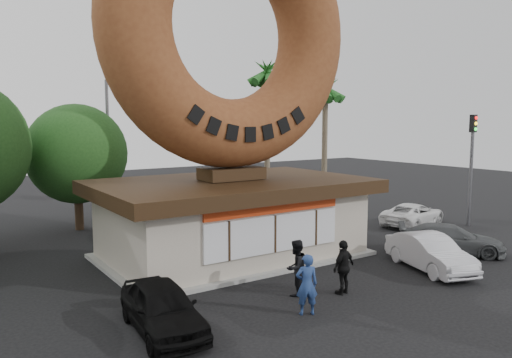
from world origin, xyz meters
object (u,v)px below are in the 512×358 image
object	(u,v)px
person_right	(344,267)
car_black	(162,308)
person_center	(296,268)
street_lamp	(111,143)
traffic_signal	(472,156)
car_silver	(430,253)
car_white	(413,214)
donut_shop	(232,215)
car_grey	(451,239)
person_left	(307,284)
giant_donut	(231,31)

from	to	relation	value
person_right	car_black	bearing A→B (deg)	-17.55
person_center	person_right	distance (m)	1.60
street_lamp	person_center	distance (m)	15.74
traffic_signal	street_lamp	bearing A→B (deg)	142.86
car_silver	car_white	size ratio (longest dim) A/B	0.94
donut_shop	car_silver	distance (m)	8.05
donut_shop	car_grey	bearing A→B (deg)	-31.82
street_lamp	car_white	distance (m)	17.30
person_left	car_grey	size ratio (longest dim) A/B	0.42
giant_donut	person_left	bearing A→B (deg)	-102.72
traffic_signal	car_white	xyz separation A→B (m)	(-2.43, 1.80, -3.25)
donut_shop	street_lamp	world-z (taller)	street_lamp
car_grey	car_white	bearing A→B (deg)	11.54
donut_shop	giant_donut	size ratio (longest dim) A/B	1.01
giant_donut	car_silver	bearing A→B (deg)	-48.60
car_black	car_grey	xyz separation A→B (m)	(13.62, 0.51, -0.04)
street_lamp	car_grey	world-z (taller)	street_lamp
donut_shop	giant_donut	world-z (taller)	giant_donut
donut_shop	person_center	size ratio (longest dim) A/B	6.01
car_white	person_right	bearing A→B (deg)	105.73
giant_donut	car_white	bearing A→B (deg)	-1.02
donut_shop	giant_donut	xyz separation A→B (m)	(0.00, 0.02, 7.58)
street_lamp	car_silver	world-z (taller)	street_lamp
person_center	car_silver	world-z (taller)	person_center
traffic_signal	person_right	world-z (taller)	traffic_signal
car_grey	car_black	bearing A→B (deg)	140.00
car_black	street_lamp	bearing A→B (deg)	82.13
street_lamp	person_left	distance (m)	17.15
person_left	car_black	world-z (taller)	person_left
car_silver	person_left	bearing A→B (deg)	-156.00
street_lamp	car_black	distance (m)	16.40
donut_shop	car_white	size ratio (longest dim) A/B	2.54
person_right	person_center	bearing A→B (deg)	-41.71
person_left	car_silver	distance (m)	6.86
person_center	street_lamp	bearing A→B (deg)	-102.19
person_center	car_white	distance (m)	13.33
traffic_signal	car_silver	bearing A→B (deg)	-155.42
person_left	donut_shop	bearing A→B (deg)	-78.12
car_black	car_silver	world-z (taller)	car_silver
person_center	car_black	bearing A→B (deg)	-13.69
traffic_signal	car_white	world-z (taller)	traffic_signal
person_center	traffic_signal	bearing A→B (deg)	176.24
donut_shop	person_center	xyz separation A→B (m)	(-0.75, -5.28, -0.83)
giant_donut	traffic_signal	distance (m)	15.17
giant_donut	person_right	distance (m)	10.42
donut_shop	traffic_signal	world-z (taller)	traffic_signal
person_left	car_grey	bearing A→B (deg)	-144.89
traffic_signal	person_right	bearing A→B (deg)	-163.07
traffic_signal	car_grey	size ratio (longest dim) A/B	1.38
person_center	car_black	xyz separation A→B (m)	(-4.82, -0.22, -0.25)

